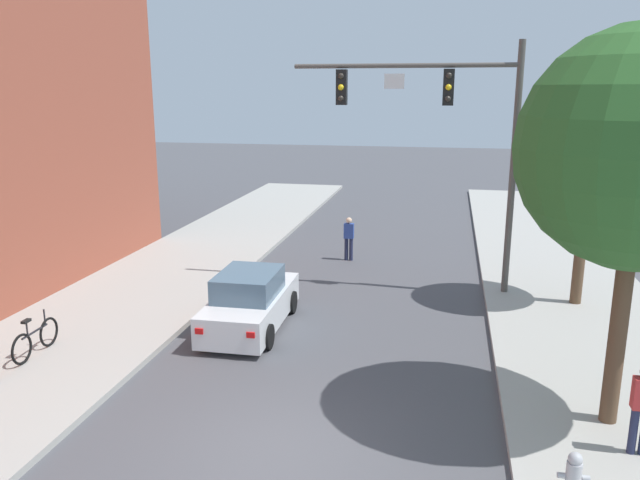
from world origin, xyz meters
The scene contains 8 objects.
ground_plane centered at (0.00, 0.00, 0.00)m, with size 120.00×120.00×0.00m, color #4C4C51.
traffic_signal_mast centered at (2.69, 9.70, 5.35)m, with size 6.75×0.38×7.50m.
car_lead_white centered at (-2.31, 5.56, 0.72)m, with size 1.90×4.27×1.60m.
pedestrian_crossing_road centered at (-0.81, 12.80, 0.91)m, with size 0.36×0.22×1.64m.
bicycle_leaning centered at (-6.64, 2.54, 0.54)m, with size 0.13×1.77×0.98m.
fire_hydrant centered at (4.85, -0.38, 0.51)m, with size 0.48×0.24×0.72m.
street_tree_nearest centered at (5.92, 2.09, 5.28)m, with size 4.23×4.23×7.26m.
street_tree_second centered at (6.57, 9.05, 5.03)m, with size 3.11×3.11×6.47m.
Camera 1 is at (2.73, -9.45, 6.30)m, focal length 34.83 mm.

